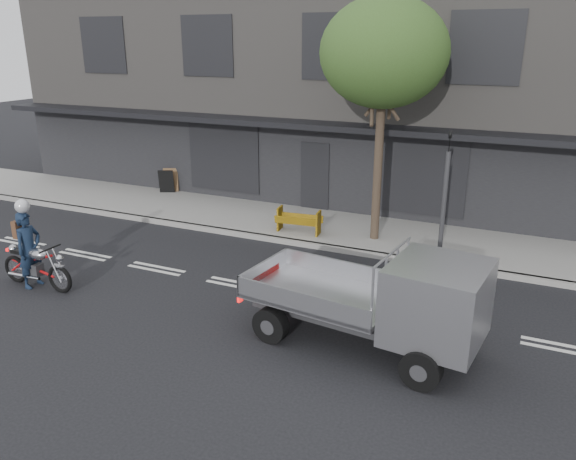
{
  "coord_description": "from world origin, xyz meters",
  "views": [
    {
      "loc": [
        6.21,
        -10.83,
        5.67
      ],
      "look_at": [
        1.11,
        0.5,
        1.4
      ],
      "focal_mm": 35.0,
      "sensor_mm": 36.0,
      "label": 1
    }
  ],
  "objects_px": {
    "rider": "(29,250)",
    "flatbed_ute": "(414,301)",
    "construction_barrier": "(296,222)",
    "motorcycle": "(36,265)",
    "traffic_light_pole": "(444,204)",
    "sandwich_board": "(166,181)",
    "street_tree": "(384,53)"
  },
  "relations": [
    {
      "from": "street_tree",
      "to": "traffic_light_pole",
      "type": "xyz_separation_m",
      "value": [
        2.0,
        -0.85,
        -3.63
      ]
    },
    {
      "from": "street_tree",
      "to": "rider",
      "type": "bearing_deg",
      "value": -136.7
    },
    {
      "from": "flatbed_ute",
      "to": "construction_barrier",
      "type": "height_order",
      "value": "flatbed_ute"
    },
    {
      "from": "street_tree",
      "to": "construction_barrier",
      "type": "height_order",
      "value": "street_tree"
    },
    {
      "from": "motorcycle",
      "to": "construction_barrier",
      "type": "bearing_deg",
      "value": 53.16
    },
    {
      "from": "street_tree",
      "to": "sandwich_board",
      "type": "height_order",
      "value": "street_tree"
    },
    {
      "from": "rider",
      "to": "sandwich_board",
      "type": "xyz_separation_m",
      "value": [
        -1.84,
        7.93,
        -0.34
      ]
    },
    {
      "from": "flatbed_ute",
      "to": "traffic_light_pole",
      "type": "bearing_deg",
      "value": 100.87
    },
    {
      "from": "rider",
      "to": "construction_barrier",
      "type": "bearing_deg",
      "value": -37.79
    },
    {
      "from": "motorcycle",
      "to": "sandwich_board",
      "type": "relative_size",
      "value": 2.42
    },
    {
      "from": "motorcycle",
      "to": "sandwich_board",
      "type": "distance_m",
      "value": 8.18
    },
    {
      "from": "motorcycle",
      "to": "rider",
      "type": "relative_size",
      "value": 1.15
    },
    {
      "from": "traffic_light_pole",
      "to": "flatbed_ute",
      "type": "bearing_deg",
      "value": -86.09
    },
    {
      "from": "rider",
      "to": "sandwich_board",
      "type": "relative_size",
      "value": 2.1
    },
    {
      "from": "traffic_light_pole",
      "to": "sandwich_board",
      "type": "xyz_separation_m",
      "value": [
        -10.49,
        2.52,
        -1.06
      ]
    },
    {
      "from": "motorcycle",
      "to": "flatbed_ute",
      "type": "height_order",
      "value": "flatbed_ute"
    },
    {
      "from": "flatbed_ute",
      "to": "street_tree",
      "type": "bearing_deg",
      "value": 118.95
    },
    {
      "from": "rider",
      "to": "sandwich_board",
      "type": "bearing_deg",
      "value": 13.45
    },
    {
      "from": "traffic_light_pole",
      "to": "motorcycle",
      "type": "xyz_separation_m",
      "value": [
        -8.49,
        -5.41,
        -1.09
      ]
    },
    {
      "from": "construction_barrier",
      "to": "motorcycle",
      "type": "bearing_deg",
      "value": -127.21
    },
    {
      "from": "flatbed_ute",
      "to": "construction_barrier",
      "type": "bearing_deg",
      "value": 138.28
    },
    {
      "from": "motorcycle",
      "to": "sandwich_board",
      "type": "height_order",
      "value": "motorcycle"
    },
    {
      "from": "traffic_light_pole",
      "to": "sandwich_board",
      "type": "distance_m",
      "value": 10.84
    },
    {
      "from": "traffic_light_pole",
      "to": "motorcycle",
      "type": "height_order",
      "value": "traffic_light_pole"
    },
    {
      "from": "traffic_light_pole",
      "to": "motorcycle",
      "type": "bearing_deg",
      "value": -147.5
    },
    {
      "from": "flatbed_ute",
      "to": "construction_barrier",
      "type": "xyz_separation_m",
      "value": [
        -4.55,
        5.17,
        -0.66
      ]
    },
    {
      "from": "traffic_light_pole",
      "to": "rider",
      "type": "distance_m",
      "value": 10.22
    },
    {
      "from": "street_tree",
      "to": "flatbed_ute",
      "type": "height_order",
      "value": "street_tree"
    },
    {
      "from": "street_tree",
      "to": "traffic_light_pole",
      "type": "height_order",
      "value": "street_tree"
    },
    {
      "from": "motorcycle",
      "to": "rider",
      "type": "bearing_deg",
      "value": -179.63
    },
    {
      "from": "rider",
      "to": "flatbed_ute",
      "type": "height_order",
      "value": "flatbed_ute"
    },
    {
      "from": "motorcycle",
      "to": "sandwich_board",
      "type": "bearing_deg",
      "value": 104.47
    }
  ]
}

